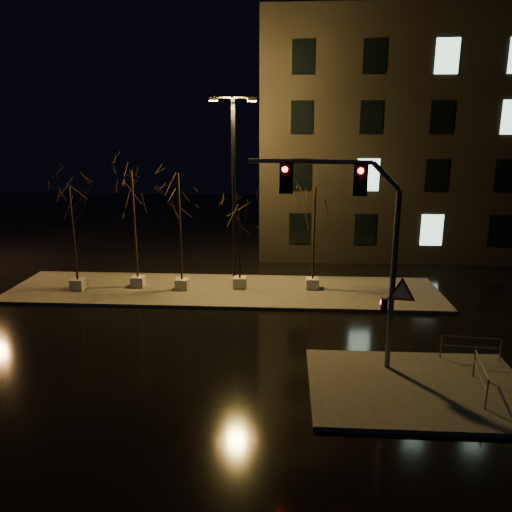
{
  "coord_description": "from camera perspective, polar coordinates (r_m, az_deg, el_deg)",
  "views": [
    {
      "loc": [
        3.16,
        -18.3,
        8.19
      ],
      "look_at": [
        1.88,
        2.66,
        2.8
      ],
      "focal_mm": 35.0,
      "sensor_mm": 36.0,
      "label": 1
    }
  ],
  "objects": [
    {
      "name": "building",
      "position": [
        37.89,
        20.64,
        12.46
      ],
      "size": [
        25.0,
        12.0,
        15.0
      ],
      "primitive_type": "cube",
      "color": "black",
      "rests_on": "ground"
    },
    {
      "name": "tree_0",
      "position": [
        26.4,
        -20.37,
        4.92
      ],
      "size": [
        1.8,
        1.8,
        5.4
      ],
      "color": "#B4B0A8",
      "rests_on": "median"
    },
    {
      "name": "tree_4",
      "position": [
        25.04,
        6.71,
        5.19
      ],
      "size": [
        1.8,
        1.8,
        5.37
      ],
      "color": "#B4B0A8",
      "rests_on": "median"
    },
    {
      "name": "tree_1",
      "position": [
        25.85,
        -13.89,
        6.52
      ],
      "size": [
        1.8,
        1.8,
        6.17
      ],
      "color": "#B4B0A8",
      "rests_on": "median"
    },
    {
      "name": "sidewalk_corner",
      "position": [
        17.43,
        18.05,
        -14.13
      ],
      "size": [
        7.0,
        5.0,
        0.15
      ],
      "primitive_type": "cube",
      "color": "#3F3C38",
      "rests_on": "ground"
    },
    {
      "name": "streetlight_main",
      "position": [
        25.54,
        -2.57,
        8.7
      ],
      "size": [
        2.37,
        0.86,
        9.56
      ],
      "rotation": [
        0.0,
        0.0,
        0.26
      ],
      "color": "black",
      "rests_on": "median"
    },
    {
      "name": "guard_rail_a",
      "position": [
        19.54,
        23.35,
        -9.31
      ],
      "size": [
        2.04,
        0.28,
        0.88
      ],
      "rotation": [
        0.0,
        0.0,
        -0.12
      ],
      "color": "#5B5D63",
      "rests_on": "sidewalk_corner"
    },
    {
      "name": "tree_3",
      "position": [
        25.2,
        -1.92,
        3.28
      ],
      "size": [
        1.8,
        1.8,
        4.19
      ],
      "color": "#B4B0A8",
      "rests_on": "median"
    },
    {
      "name": "traffic_signal_mast",
      "position": [
        16.81,
        11.81,
        2.4
      ],
      "size": [
        5.69,
        1.2,
        7.05
      ],
      "rotation": [
        0.0,
        0.0,
        -0.18
      ],
      "color": "#5B5D63",
      "rests_on": "sidewalk_corner"
    },
    {
      "name": "guard_rail_b",
      "position": [
        17.42,
        24.3,
        -12.14
      ],
      "size": [
        0.39,
        2.04,
        0.98
      ],
      "rotation": [
        0.0,
        0.0,
        1.4
      ],
      "color": "#5B5D63",
      "rests_on": "sidewalk_corner"
    },
    {
      "name": "tree_2",
      "position": [
        24.98,
        -8.81,
        6.34
      ],
      "size": [
        1.8,
        1.8,
        6.08
      ],
      "color": "#B4B0A8",
      "rests_on": "median"
    },
    {
      "name": "median",
      "position": [
        25.81,
        -3.71,
        -3.96
      ],
      "size": [
        22.0,
        5.0,
        0.15
      ],
      "primitive_type": "cube",
      "color": "#3F3C38",
      "rests_on": "ground"
    },
    {
      "name": "ground",
      "position": [
        20.3,
        -5.83,
        -9.48
      ],
      "size": [
        90.0,
        90.0,
        0.0
      ],
      "primitive_type": "plane",
      "color": "black",
      "rests_on": "ground"
    }
  ]
}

